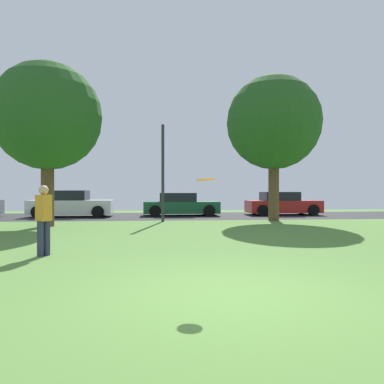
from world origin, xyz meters
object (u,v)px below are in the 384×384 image
(maple_tree_far, at_px, (274,123))
(frisbee_disc, at_px, (205,180))
(parked_car_white, at_px, (71,205))
(person_thrower, at_px, (44,217))
(street_lamp_post, at_px, (163,173))
(parked_car_red, at_px, (282,204))
(oak_tree_left, at_px, (47,117))
(parked_car_green, at_px, (180,205))

(maple_tree_far, relative_size, frisbee_disc, 24.25)
(maple_tree_far, bearing_deg, parked_car_white, 161.27)
(frisbee_disc, bearing_deg, person_thrower, 138.36)
(parked_car_white, bearing_deg, street_lamp_post, -36.21)
(maple_tree_far, height_order, parked_car_red, maple_tree_far)
(oak_tree_left, distance_m, person_thrower, 8.05)
(maple_tree_far, distance_m, parked_car_red, 6.00)
(frisbee_disc, xyz_separation_m, parked_car_green, (0.60, 15.78, -1.00))
(maple_tree_far, xyz_separation_m, parked_car_white, (-10.30, 3.49, -4.03))
(parked_car_green, relative_size, parked_car_red, 1.01)
(parked_car_green, bearing_deg, oak_tree_left, -133.95)
(oak_tree_left, bearing_deg, maple_tree_far, 11.36)
(person_thrower, xyz_separation_m, parked_car_green, (3.83, 12.91, -0.24))
(person_thrower, bearing_deg, parked_car_green, 115.11)
(oak_tree_left, xyz_separation_m, person_thrower, (1.90, -6.97, -3.56))
(person_thrower, xyz_separation_m, street_lamp_post, (2.76, 8.82, 1.40))
(person_thrower, bearing_deg, parked_car_red, 94.39)
(frisbee_disc, height_order, parked_car_green, frisbee_disc)
(frisbee_disc, bearing_deg, parked_car_white, 109.56)
(person_thrower, bearing_deg, maple_tree_far, 89.64)
(maple_tree_far, distance_m, oak_tree_left, 10.18)
(oak_tree_left, distance_m, street_lamp_post, 5.46)
(frisbee_disc, bearing_deg, street_lamp_post, 92.29)
(frisbee_disc, relative_size, parked_car_green, 0.07)
(person_thrower, height_order, parked_car_white, person_thrower)
(parked_car_red, xyz_separation_m, street_lamp_post, (-7.13, -4.18, 1.62))
(frisbee_disc, distance_m, street_lamp_post, 11.72)
(parked_car_green, bearing_deg, person_thrower, -106.53)
(oak_tree_left, bearing_deg, parked_car_white, 93.37)
(maple_tree_far, distance_m, parked_car_green, 7.09)
(parked_car_white, bearing_deg, person_thrower, -79.90)
(person_thrower, height_order, street_lamp_post, street_lamp_post)
(maple_tree_far, xyz_separation_m, parked_car_red, (1.81, 4.03, -4.07))
(maple_tree_far, relative_size, parked_car_red, 1.65)
(maple_tree_far, relative_size, oak_tree_left, 1.06)
(oak_tree_left, height_order, parked_car_white, oak_tree_left)
(maple_tree_far, height_order, frisbee_disc, maple_tree_far)
(parked_car_red, bearing_deg, street_lamp_post, -149.60)
(parked_car_green, xyz_separation_m, street_lamp_post, (-1.07, -4.09, 1.64))
(oak_tree_left, relative_size, parked_car_red, 1.56)
(frisbee_disc, bearing_deg, maple_tree_far, 67.71)
(parked_car_green, distance_m, parked_car_red, 6.06)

